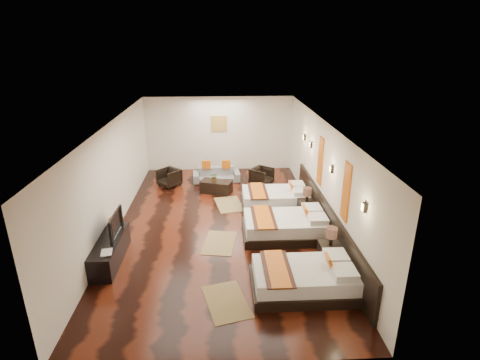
{
  "coord_description": "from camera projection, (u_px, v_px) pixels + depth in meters",
  "views": [
    {
      "loc": [
        0.06,
        -9.3,
        4.8
      ],
      "look_at": [
        0.57,
        0.55,
        1.1
      ],
      "focal_mm": 28.37,
      "sensor_mm": 36.0,
      "label": 1
    }
  ],
  "objects": [
    {
      "name": "jute_mat_mid",
      "position": [
        219.0,
        243.0,
        9.46
      ],
      "size": [
        0.93,
        1.3,
        0.01
      ],
      "primitive_type": "cube",
      "rotation": [
        0.0,
        0.0,
        -0.16
      ],
      "color": "olive",
      "rests_on": "floor"
    },
    {
      "name": "book",
      "position": [
        101.0,
        253.0,
        7.95
      ],
      "size": [
        0.28,
        0.35,
        0.03
      ],
      "primitive_type": "imported",
      "rotation": [
        0.0,
        0.0,
        0.18
      ],
      "color": "black",
      "rests_on": "tv_console"
    },
    {
      "name": "nightstand_b",
      "position": [
        306.0,
        207.0,
        10.72
      ],
      "size": [
        0.45,
        0.45,
        0.9
      ],
      "color": "black",
      "rests_on": "floor"
    },
    {
      "name": "left_wall",
      "position": [
        112.0,
        179.0,
        9.75
      ],
      "size": [
        0.01,
        9.5,
        2.8
      ],
      "primitive_type": "cube",
      "color": "silver",
      "rests_on": "floor"
    },
    {
      "name": "armchair_right",
      "position": [
        262.0,
        176.0,
        13.12
      ],
      "size": [
        0.93,
        0.93,
        0.61
      ],
      "primitive_type": "imported",
      "rotation": [
        0.0,
        0.0,
        0.9
      ],
      "color": "black",
      "rests_on": "floor"
    },
    {
      "name": "coffee_table",
      "position": [
        216.0,
        187.0,
        12.5
      ],
      "size": [
        1.11,
        0.8,
        0.4
      ],
      "primitive_type": "cube",
      "rotation": [
        0.0,
        0.0,
        -0.33
      ],
      "color": "black",
      "rests_on": "floor"
    },
    {
      "name": "orange_panel_a",
      "position": [
        346.0,
        192.0,
        8.13
      ],
      "size": [
        0.04,
        0.4,
        1.3
      ],
      "primitive_type": "cube",
      "color": "#D86014",
      "rests_on": "right_wall"
    },
    {
      "name": "nightstand_a",
      "position": [
        330.0,
        252.0,
        8.45
      ],
      "size": [
        0.47,
        0.47,
        0.93
      ],
      "color": "black",
      "rests_on": "floor"
    },
    {
      "name": "bed_far",
      "position": [
        276.0,
        198.0,
        11.44
      ],
      "size": [
        2.03,
        1.28,
        0.77
      ],
      "color": "black",
      "rests_on": "floor"
    },
    {
      "name": "headboard_panel",
      "position": [
        327.0,
        221.0,
        9.6
      ],
      "size": [
        0.08,
        6.6,
        0.9
      ],
      "primitive_type": "cube",
      "color": "black",
      "rests_on": "floor"
    },
    {
      "name": "tv_console",
      "position": [
        110.0,
        250.0,
        8.61
      ],
      "size": [
        0.5,
        1.8,
        0.55
      ],
      "primitive_type": "cube",
      "color": "black",
      "rests_on": "floor"
    },
    {
      "name": "floor",
      "position": [
        220.0,
        225.0,
        10.38
      ],
      "size": [
        5.5,
        9.5,
        0.01
      ],
      "primitive_type": "cube",
      "color": "black",
      "rests_on": "ground"
    },
    {
      "name": "armchair_left",
      "position": [
        169.0,
        178.0,
        13.02
      ],
      "size": [
        0.93,
        0.93,
        0.6
      ],
      "primitive_type": "imported",
      "rotation": [
        0.0,
        0.0,
        -0.74
      ],
      "color": "black",
      "rests_on": "floor"
    },
    {
      "name": "figurine",
      "position": [
        116.0,
        218.0,
        9.12
      ],
      "size": [
        0.38,
        0.38,
        0.36
      ],
      "primitive_type": "imported",
      "rotation": [
        0.0,
        0.0,
        -0.11
      ],
      "color": "brown",
      "rests_on": "tv_console"
    },
    {
      "name": "sconce_far",
      "position": [
        311.0,
        145.0,
        11.17
      ],
      "size": [
        0.07,
        0.12,
        0.18
      ],
      "color": "black",
      "rests_on": "right_wall"
    },
    {
      "name": "tv",
      "position": [
        112.0,
        225.0,
        8.59
      ],
      "size": [
        0.14,
        0.98,
        0.56
      ],
      "primitive_type": "imported",
      "rotation": [
        0.0,
        0.0,
        1.56
      ],
      "color": "black",
      "rests_on": "tv_console"
    },
    {
      "name": "jute_mat_near",
      "position": [
        226.0,
        301.0,
        7.35
      ],
      "size": [
        1.03,
        1.35,
        0.01
      ],
      "primitive_type": "cube",
      "rotation": [
        0.0,
        0.0,
        0.26
      ],
      "color": "olive",
      "rests_on": "floor"
    },
    {
      "name": "back_wall",
      "position": [
        219.0,
        134.0,
        14.32
      ],
      "size": [
        5.5,
        0.01,
        2.8
      ],
      "primitive_type": "cube",
      "color": "silver",
      "rests_on": "floor"
    },
    {
      "name": "orange_panel_b",
      "position": [
        320.0,
        161.0,
        10.19
      ],
      "size": [
        0.04,
        0.4,
        1.3
      ],
      "primitive_type": "cube",
      "color": "#D86014",
      "rests_on": "right_wall"
    },
    {
      "name": "bed_near",
      "position": [
        305.0,
        279.0,
        7.6
      ],
      "size": [
        2.09,
        1.31,
        0.8
      ],
      "color": "black",
      "rests_on": "floor"
    },
    {
      "name": "sconce_mid",
      "position": [
        331.0,
        169.0,
        9.11
      ],
      "size": [
        0.07,
        0.12,
        0.18
      ],
      "color": "black",
      "rests_on": "right_wall"
    },
    {
      "name": "gold_artwork",
      "position": [
        219.0,
        124.0,
        14.17
      ],
      "size": [
        0.6,
        0.04,
        0.6
      ],
      "primitive_type": "cube",
      "color": "#AD873F",
      "rests_on": "back_wall"
    },
    {
      "name": "right_wall",
      "position": [
        323.0,
        175.0,
        10.02
      ],
      "size": [
        0.01,
        9.5,
        2.8
      ],
      "primitive_type": "cube",
      "color": "silver",
      "rests_on": "floor"
    },
    {
      "name": "table_plant",
      "position": [
        214.0,
        177.0,
        12.35
      ],
      "size": [
        0.31,
        0.29,
        0.3
      ],
      "primitive_type": "imported",
      "rotation": [
        0.0,
        0.0,
        -0.24
      ],
      "color": "#255C1E",
      "rests_on": "coffee_table"
    },
    {
      "name": "sconce_lounge",
      "position": [
        304.0,
        137.0,
        12.01
      ],
      "size": [
        0.07,
        0.12,
        0.18
      ],
      "color": "black",
      "rests_on": "right_wall"
    },
    {
      "name": "ceiling",
      "position": [
        218.0,
        124.0,
        9.39
      ],
      "size": [
        5.5,
        9.5,
        0.01
      ],
      "primitive_type": "cube",
      "color": "white",
      "rests_on": "floor"
    },
    {
      "name": "jute_mat_far",
      "position": [
        229.0,
        204.0,
        11.65
      ],
      "size": [
        0.97,
        1.32,
        0.01
      ],
      "primitive_type": "cube",
      "rotation": [
        0.0,
        0.0,
        0.19
      ],
      "color": "olive",
      "rests_on": "floor"
    },
    {
      "name": "bed_mid",
      "position": [
        286.0,
        226.0,
        9.71
      ],
      "size": [
        2.16,
        1.36,
        0.83
      ],
      "color": "black",
      "rests_on": "floor"
    },
    {
      "name": "sconce_near",
      "position": [
        364.0,
        207.0,
        7.05
      ],
      "size": [
        0.07,
        0.12,
        0.18
      ],
      "color": "black",
      "rests_on": "right_wall"
    },
    {
      "name": "sofa",
      "position": [
        216.0,
        175.0,
        13.47
      ],
      "size": [
        1.68,
        0.75,
        0.48
      ],
      "primitive_type": "imported",
      "rotation": [
        0.0,
        0.0,
        0.07
      ],
      "color": "slate",
      "rests_on": "floor"
    }
  ]
}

